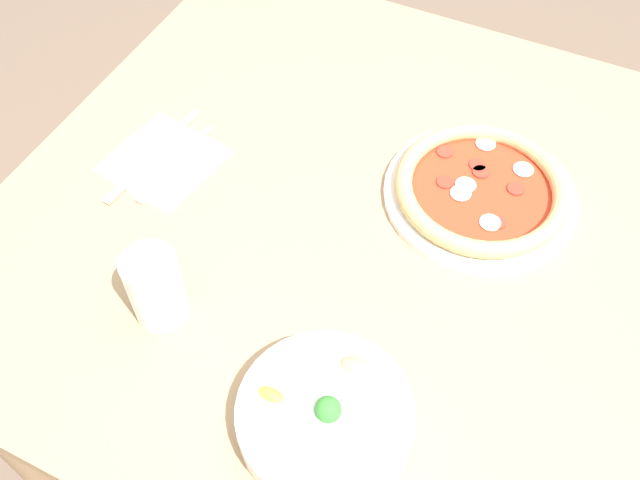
{
  "coord_description": "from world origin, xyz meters",
  "views": [
    {
      "loc": [
        -0.19,
        0.62,
        1.57
      ],
      "look_at": [
        0.07,
        0.08,
        0.77
      ],
      "focal_mm": 40.0,
      "sensor_mm": 36.0,
      "label": 1
    }
  ],
  "objects_px": {
    "knife": "(157,151)",
    "glass": "(156,288)",
    "bowl": "(325,416)",
    "fork": "(177,163)",
    "pizza": "(481,190)"
  },
  "relations": [
    {
      "from": "knife",
      "to": "glass",
      "type": "distance_m",
      "value": 0.3
    },
    {
      "from": "bowl",
      "to": "fork",
      "type": "distance_m",
      "value": 0.48
    },
    {
      "from": "knife",
      "to": "bowl",
      "type": "bearing_deg",
      "value": 60.71
    },
    {
      "from": "fork",
      "to": "glass",
      "type": "xyz_separation_m",
      "value": [
        -0.13,
        0.23,
        0.05
      ]
    },
    {
      "from": "knife",
      "to": "glass",
      "type": "xyz_separation_m",
      "value": [
        -0.17,
        0.24,
        0.05
      ]
    },
    {
      "from": "fork",
      "to": "glass",
      "type": "relative_size",
      "value": 1.59
    },
    {
      "from": "knife",
      "to": "fork",
      "type": "bearing_deg",
      "value": 83.95
    },
    {
      "from": "bowl",
      "to": "glass",
      "type": "distance_m",
      "value": 0.27
    },
    {
      "from": "pizza",
      "to": "glass",
      "type": "xyz_separation_m",
      "value": [
        0.32,
        0.37,
        0.04
      ]
    },
    {
      "from": "fork",
      "to": "glass",
      "type": "height_order",
      "value": "glass"
    },
    {
      "from": "pizza",
      "to": "bowl",
      "type": "xyz_separation_m",
      "value": [
        0.06,
        0.42,
        0.01
      ]
    },
    {
      "from": "pizza",
      "to": "fork",
      "type": "height_order",
      "value": "pizza"
    },
    {
      "from": "bowl",
      "to": "glass",
      "type": "xyz_separation_m",
      "value": [
        0.26,
        -0.05,
        0.03
      ]
    },
    {
      "from": "bowl",
      "to": "pizza",
      "type": "bearing_deg",
      "value": -97.42
    },
    {
      "from": "bowl",
      "to": "fork",
      "type": "relative_size",
      "value": 1.17
    }
  ]
}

